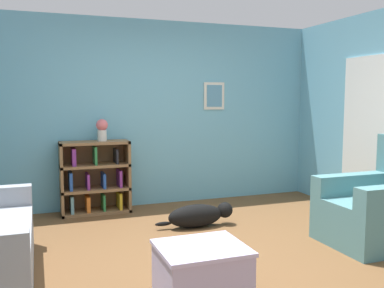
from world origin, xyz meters
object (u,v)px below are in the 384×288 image
bookshelf (95,178)px  recliner_chair (383,208)px  vase (102,129)px  dog (199,215)px  coffee_table (201,270)px

bookshelf → recliner_chair: size_ratio=0.86×
bookshelf → vase: vase is taller
bookshelf → dog: size_ratio=1.00×
coffee_table → vase: vase is taller
dog → coffee_table: bearing=-110.4°
recliner_chair → vase: size_ratio=3.84×
bookshelf → recliner_chair: 3.51m
bookshelf → coffee_table: size_ratio=1.45×
dog → bookshelf: bearing=134.3°
coffee_table → dog: size_ratio=0.69×
recliner_chair → vase: (-2.57, 2.24, 0.75)m
bookshelf → vase: 0.66m
bookshelf → dog: (1.07, -1.09, -0.32)m
coffee_table → dog: 1.80m
bookshelf → coffee_table: bearing=-81.0°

